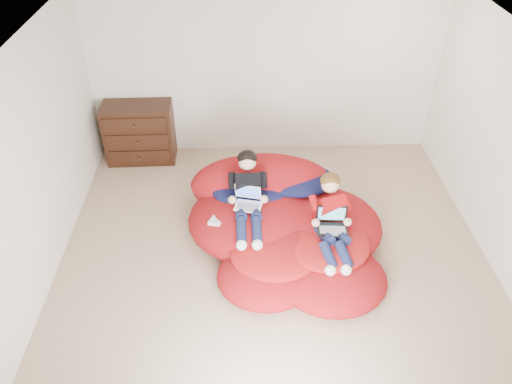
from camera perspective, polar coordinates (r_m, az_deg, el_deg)
name	(u,v)px	position (r m, az deg, el deg)	size (l,w,h in m)	color
room_shell	(274,245)	(5.76, 2.12, -6.06)	(5.10, 5.10, 2.77)	tan
dresser	(140,133)	(7.58, -13.15, 6.61)	(1.00, 0.56, 0.89)	black
beanbag_pile	(283,224)	(5.99, 3.11, -3.65)	(2.35, 2.34, 0.89)	#A41216
cream_pillow	(247,164)	(6.36, -1.04, 3.22)	(0.44, 0.28, 0.28)	silver
older_boy	(248,192)	(5.76, -0.92, 0.02)	(0.31, 1.05, 0.71)	black
younger_boy	(332,215)	(5.60, 8.63, -2.60)	(0.39, 1.02, 0.69)	#AD0F12
laptop_white	(248,200)	(5.75, -0.90, -0.90)	(0.35, 0.34, 0.22)	white
laptop_black	(332,222)	(5.59, 8.69, -3.46)	(0.35, 0.30, 0.25)	black
power_adapter	(217,222)	(5.77, -4.54, -3.42)	(0.15, 0.15, 0.06)	white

